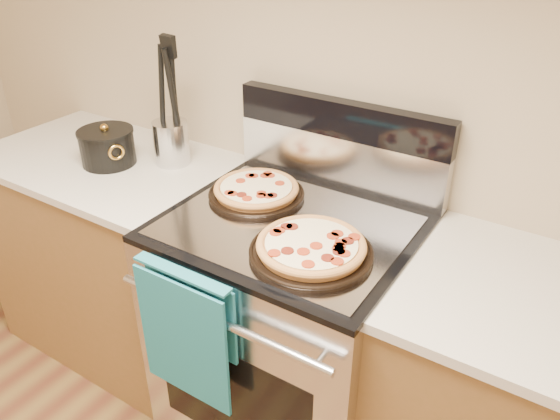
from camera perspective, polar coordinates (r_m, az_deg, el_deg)
The scene contains 15 objects.
wall_back at distance 1.81m, azimuth 7.40°, elevation 15.51°, with size 4.00×4.00×0.00m, color #C9B291.
range_body at distance 1.97m, azimuth 1.07°, elevation -13.04°, with size 0.76×0.68×0.90m, color #B7B7BC.
oven_window at distance 1.78m, azimuth -4.94°, elevation -19.21°, with size 0.56×0.01×0.40m, color black.
cooktop at distance 1.69m, azimuth 1.21°, elevation -1.55°, with size 0.76×0.68×0.02m, color black.
backsplash_lower at distance 1.88m, azimuth 6.19°, elevation 5.21°, with size 0.76×0.06×0.18m, color silver.
backsplash_upper at distance 1.83m, azimuth 6.45°, elevation 9.49°, with size 0.76×0.06×0.12m, color black.
oven_handle at distance 1.51m, azimuth -6.45°, elevation -11.42°, with size 0.03×0.03×0.70m, color silver.
dish_towel at distance 1.64m, azimuth -9.62°, elevation -12.47°, with size 0.32×0.05×0.42m, color teal, non-canonical shape.
foil_sheet at distance 1.66m, azimuth 0.67°, elevation -1.63°, with size 0.70×0.55×0.01m, color gray.
cabinet_left at distance 2.46m, azimuth -16.32°, elevation -4.76°, with size 1.00×0.62×0.88m, color brown.
countertop_left at distance 2.25m, azimuth -17.96°, elevation 4.85°, with size 1.02×0.64×0.03m, color beige.
pepperoni_pizza_back at distance 1.81m, azimuth -2.49°, elevation 2.03°, with size 0.31×0.31×0.04m, color #B56F37, non-canonical shape.
pepperoni_pizza_front at distance 1.51m, azimuth 3.28°, elevation -3.98°, with size 0.34×0.34×0.05m, color #B56F37, non-canonical shape.
utensil_crock at distance 2.10m, azimuth -11.28°, elevation 6.92°, with size 0.13×0.13×0.16m, color silver.
saucepan at distance 2.16m, azimuth -17.57°, elevation 6.17°, with size 0.20×0.20×0.12m, color black.
Camera 1 is at (0.75, 0.42, 1.79)m, focal length 35.00 mm.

